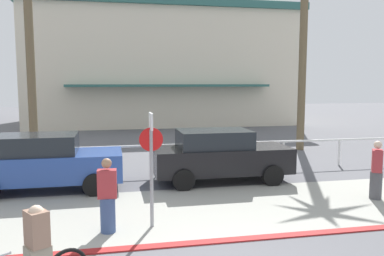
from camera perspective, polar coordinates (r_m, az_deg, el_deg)
name	(u,v)px	position (r m, az deg, el deg)	size (l,w,h in m)	color
ground_plane	(156,165)	(15.65, -5.17, -5.28)	(80.00, 80.00, 0.00)	#5B5B60
sidewalk_strip	(182,211)	(10.10, -1.43, -11.90)	(44.00, 4.00, 0.02)	#9E9E93
curb_paint	(200,243)	(8.26, 1.10, -16.19)	(44.00, 0.24, 0.03)	maroon
building_backdrop	(160,67)	(33.17, -4.71, 8.77)	(20.31, 12.78, 8.93)	beige
rail_fence	(161,150)	(14.03, -4.53, -3.18)	(18.70, 0.08, 1.04)	white
stop_sign_bike_lane	(151,153)	(8.69, -5.90, -3.63)	(0.52, 0.56, 2.56)	gray
palm_tree_2	(28,10)	(18.69, -22.60, 15.44)	(2.84, 3.76, 8.21)	brown
palm_tree_3	(305,8)	(19.72, 15.96, 16.25)	(3.27, 3.06, 9.17)	brown
car_blue_1	(44,162)	(12.52, -20.51, -4.62)	(4.40, 2.02, 1.69)	#284793
car_black_2	(220,155)	(12.87, 4.00, -3.91)	(4.40, 2.02, 1.69)	black
pedestrian_0	(107,199)	(8.72, -12.09, -9.98)	(0.41, 0.33, 1.63)	#384C7A
pedestrian_1	(376,173)	(12.01, 25.06, -5.87)	(0.44, 0.48, 1.63)	#4C4C51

